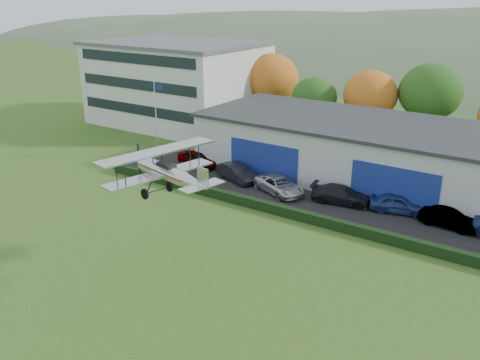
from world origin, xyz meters
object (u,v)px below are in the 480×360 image
Objects in this scene: car_5 at (448,219)px; car_2 at (279,185)px; car_0 at (197,159)px; car_3 at (342,195)px; flagpole at (156,112)px; biplane at (168,171)px; car_1 at (236,172)px; office_block at (179,82)px; car_4 at (399,204)px; hangar at (417,159)px.

car_2 is at bearing 99.25° from car_5.
car_0 reaches higher than car_3.
car_3 is at bearing -56.94° from car_2.
flagpole reaches higher than car_2.
biplane reaches higher than car_0.
car_5 is (18.56, 0.48, -0.07)m from car_1.
office_block reaches higher than biplane.
flagpole reaches higher than car_4.
hangar is 8.91× the size of car_1.
biplane is (11.21, -16.50, 5.78)m from car_0.
car_2 is at bearing -7.10° from flagpole.
flagpole is at bearing 97.41° from car_0.
car_0 is (-19.48, -6.38, -1.85)m from hangar.
hangar is at bearing 13.51° from flagpole.
flagpole is 1.03× the size of biplane.
car_0 is at bearing 104.66° from car_2.
office_block is at bearing 74.58° from car_5.
car_0 is at bearing 136.82° from biplane.
car_0 is at bearing 93.70° from car_5.
flagpole is at bearing 75.41° from car_4.
car_5 is (13.73, 1.03, -0.02)m from car_2.
car_2 is at bearing -32.16° from office_block.
office_block reaches higher than car_2.
biplane is (-4.41, -15.87, 5.81)m from car_3.
car_1 is (5.43, -1.01, -0.01)m from car_0.
flagpole reaches higher than biplane.
flagpole is 16.30m from car_2.
office_block reaches higher than flagpole.
car_4 is at bearing -0.71° from flagpole.
car_4 is 19.68m from biplane.
car_0 is (13.52, -13.40, -4.41)m from office_block.
car_2 is at bearing -139.28° from hangar.
biplane reaches higher than car_4.
flagpole is at bearing -58.03° from office_block.
car_2 is (10.27, -1.56, -0.06)m from car_0.
biplane is at bearing -109.88° from hangar.
biplane is at bearing -45.48° from flagpole.
flagpole is at bearing 147.13° from biplane.
car_5 is at bearing -79.64° from car_0.
car_4 is at bearing -78.17° from car_0.
office_block is 2.65× the size of biplane.
flagpole reaches higher than hangar.
hangar is at bearing -38.83° from car_3.
car_5 is (23.99, -0.52, -0.08)m from car_0.
biplane reaches higher than car_5.
flagpole is at bearing 106.17° from car_2.
office_block is at bearing 142.21° from biplane.
office_block is at bearing 121.97° from flagpole.
car_4 is at bearing -57.29° from car_2.
car_3 is at bearing -118.84° from hangar.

